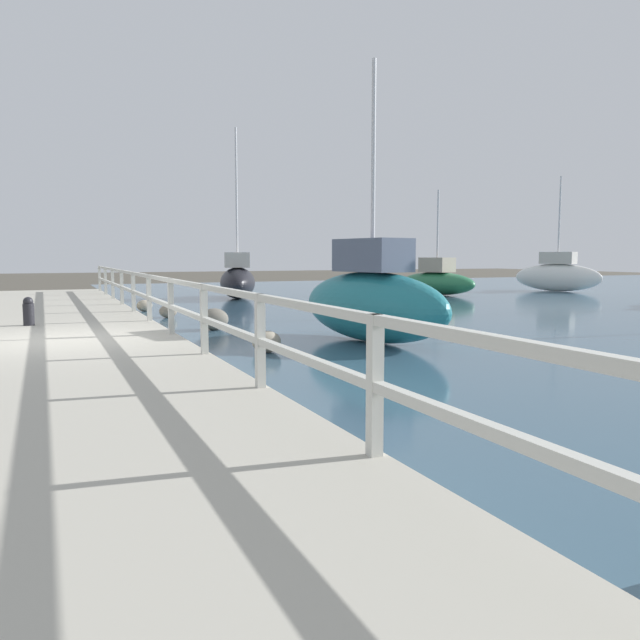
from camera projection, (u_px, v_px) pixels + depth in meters
ground_plane at (61, 357)px, 11.32m from camera, size 120.00×120.00×0.00m
dock_walkway at (61, 348)px, 11.30m from camera, size 4.20×36.00×0.32m
railing at (171, 296)px, 12.02m from camera, size 0.10×32.50×1.08m
boulder_downstream at (168, 311)px, 18.41m from camera, size 0.52×0.47×0.39m
boulder_far_strip at (267, 342)px, 11.79m from camera, size 0.56×0.50×0.42m
boulder_upstream at (144, 306)px, 20.58m from camera, size 0.51×0.46×0.38m
boulder_mid_strip at (214, 319)px, 15.38m from camera, size 0.72×0.64×0.54m
mooring_bollard at (29, 311)px, 13.55m from camera, size 0.23×0.23×0.62m
sailboat_white at (557, 275)px, 32.14m from camera, size 2.38×4.69×5.85m
sailboat_green at (437, 281)px, 29.10m from camera, size 2.78×4.37×4.85m
sailboat_teal at (372, 301)px, 13.17m from camera, size 2.14×4.53×5.82m
sailboat_black at (238, 280)px, 26.75m from camera, size 2.73×4.72×7.18m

